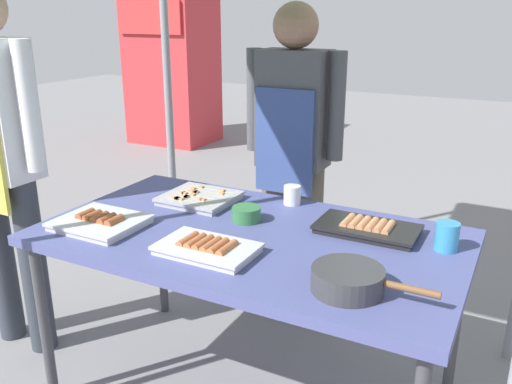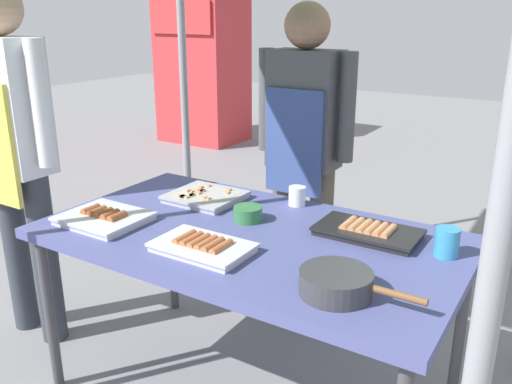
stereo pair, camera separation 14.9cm
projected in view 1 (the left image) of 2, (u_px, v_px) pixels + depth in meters
The scene contains 11 objects.
stall_table at pixel (250, 245), 2.08m from camera, with size 1.60×0.90×0.75m.
tray_grilled_sausages at pixel (367, 228), 2.06m from camera, with size 0.38×0.22×0.05m.
tray_meat_skewers at pixel (199, 198), 2.40m from camera, with size 0.31×0.28×0.04m.
tray_pork_links at pixel (207, 248), 1.89m from camera, with size 0.35×0.22×0.05m.
tray_spring_rolls at pixel (100, 222), 2.12m from camera, with size 0.33×0.28×0.05m.
cooking_wok at pixel (349, 279), 1.63m from camera, with size 0.38×0.22×0.07m.
condiment_bowl at pixel (246, 214), 2.18m from camera, with size 0.12×0.12×0.06m, color #33723F.
drink_cup_near_edge at pixel (292, 195), 2.36m from camera, with size 0.07×0.07×0.08m, color white.
drink_cup_by_wok at pixel (447, 236), 1.90m from camera, with size 0.08×0.08×0.10m, color #338CBF.
vendor_woman at pixel (293, 139), 2.71m from camera, with size 0.52×0.23×1.60m.
neighbor_stall_left at pixel (172, 65), 6.52m from camera, with size 0.95×0.77×1.85m.
Camera 1 is at (0.90, -1.68, 1.56)m, focal length 37.94 mm.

